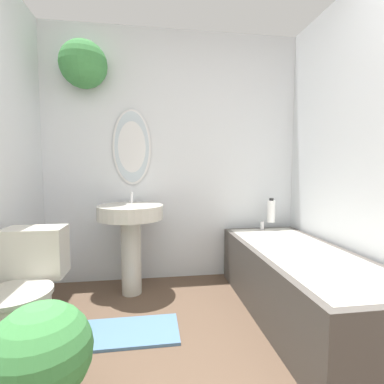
% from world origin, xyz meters
% --- Properties ---
extents(wall_back, '(2.55, 0.40, 2.40)m').
position_xyz_m(wall_back, '(-0.13, 2.24, 1.33)').
color(wall_back, silver).
rests_on(wall_back, ground_plane).
extents(wall_right, '(0.06, 2.35, 2.40)m').
position_xyz_m(wall_right, '(1.25, 1.12, 1.20)').
color(wall_right, silver).
rests_on(wall_right, ground_plane).
extents(toilet, '(0.38, 0.58, 0.71)m').
position_xyz_m(toilet, '(-0.96, 1.17, 0.32)').
color(toilet, beige).
rests_on(toilet, ground_plane).
extents(pedestal_sink, '(0.56, 0.56, 0.87)m').
position_xyz_m(pedestal_sink, '(-0.41, 1.91, 0.58)').
color(pedestal_sink, beige).
rests_on(pedestal_sink, ground_plane).
extents(bathtub, '(0.71, 1.67, 0.57)m').
position_xyz_m(bathtub, '(0.84, 1.35, 0.26)').
color(bathtub, '#4C4742').
rests_on(bathtub, ground_plane).
extents(shampoo_bottle, '(0.07, 0.07, 0.23)m').
position_xyz_m(shampoo_bottle, '(0.92, 2.06, 0.67)').
color(shampoo_bottle, white).
rests_on(shampoo_bottle, bathtub).
extents(potted_plant, '(0.42, 0.42, 0.53)m').
position_xyz_m(potted_plant, '(-0.69, 0.68, 0.30)').
color(potted_plant, silver).
rests_on(potted_plant, ground_plane).
extents(bath_mat, '(0.70, 0.35, 0.02)m').
position_xyz_m(bath_mat, '(-0.41, 1.30, 0.01)').
color(bath_mat, '#4C7093').
rests_on(bath_mat, ground_plane).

